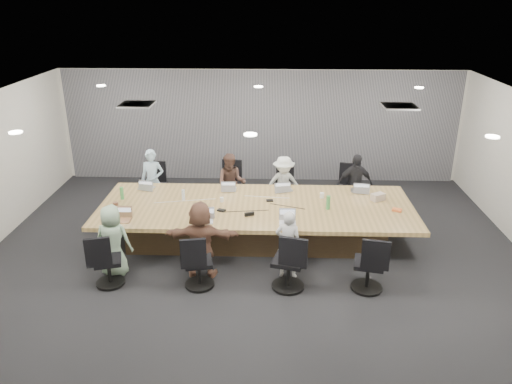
{
  "coord_description": "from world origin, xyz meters",
  "views": [
    {
      "loc": [
        0.3,
        -8.27,
        4.56
      ],
      "look_at": [
        0.0,
        0.4,
        1.05
      ],
      "focal_mm": 35.0,
      "sensor_mm": 36.0,
      "label": 1
    }
  ],
  "objects_px": {
    "chair_5": "(199,266)",
    "person_3": "(355,184)",
    "conference_table": "(256,221)",
    "chair_1": "(233,188)",
    "canvas_bag": "(378,197)",
    "laptop_6": "(288,223)",
    "chair_6": "(288,265)",
    "chair_3": "(351,191)",
    "person_4": "(113,240)",
    "laptop_2": "(284,190)",
    "person_1": "(231,183)",
    "chair_0": "(157,189)",
    "chair_2": "(283,190)",
    "bottle_clear": "(183,195)",
    "laptop_3": "(359,190)",
    "laptop_1": "(229,189)",
    "person_5": "(201,240)",
    "chair_4": "(108,265)",
    "laptop_5": "(205,222)",
    "mug_brown": "(116,205)",
    "bottle_green_right": "(328,202)",
    "laptop_0": "(146,188)",
    "bottle_green_left": "(122,193)",
    "snack_packet": "(397,210)",
    "person_6": "(288,244)",
    "chair_7": "(368,267)",
    "laptop_4": "(122,221)",
    "person_0": "(153,181)",
    "person_2": "(283,185)",
    "stapler": "(249,214)"
  },
  "relations": [
    {
      "from": "conference_table",
      "to": "chair_4",
      "type": "bearing_deg",
      "value": -144.47
    },
    {
      "from": "chair_6",
      "to": "laptop_6",
      "type": "distance_m",
      "value": 0.96
    },
    {
      "from": "chair_3",
      "to": "stapler",
      "type": "relative_size",
      "value": 4.1
    },
    {
      "from": "laptop_1",
      "to": "person_5",
      "type": "distance_m",
      "value": 2.17
    },
    {
      "from": "laptop_4",
      "to": "snack_packet",
      "type": "bearing_deg",
      "value": 4.93
    },
    {
      "from": "laptop_4",
      "to": "chair_2",
      "type": "bearing_deg",
      "value": 38.4
    },
    {
      "from": "mug_brown",
      "to": "canvas_bag",
      "type": "relative_size",
      "value": 0.45
    },
    {
      "from": "laptop_0",
      "to": "bottle_green_right",
      "type": "distance_m",
      "value": 3.79
    },
    {
      "from": "laptop_2",
      "to": "canvas_bag",
      "type": "bearing_deg",
      "value": 152.91
    },
    {
      "from": "chair_6",
      "to": "bottle_green_left",
      "type": "xyz_separation_m",
      "value": [
        -3.23,
        1.9,
        0.44
      ]
    },
    {
      "from": "chair_0",
      "to": "bottle_clear",
      "type": "xyz_separation_m",
      "value": [
        0.88,
        -1.5,
        0.48
      ]
    },
    {
      "from": "chair_1",
      "to": "bottle_clear",
      "type": "height_order",
      "value": "bottle_clear"
    },
    {
      "from": "chair_5",
      "to": "person_3",
      "type": "bearing_deg",
      "value": 34.89
    },
    {
      "from": "person_4",
      "to": "chair_1",
      "type": "bearing_deg",
      "value": -115.61
    },
    {
      "from": "chair_6",
      "to": "laptop_3",
      "type": "bearing_deg",
      "value": 74.04
    },
    {
      "from": "chair_3",
      "to": "person_4",
      "type": "height_order",
      "value": "person_4"
    },
    {
      "from": "chair_3",
      "to": "mug_brown",
      "type": "bearing_deg",
      "value": 39.41
    },
    {
      "from": "person_6",
      "to": "bottle_green_right",
      "type": "distance_m",
      "value": 1.46
    },
    {
      "from": "canvas_bag",
      "to": "person_3",
      "type": "bearing_deg",
      "value": 105.85
    },
    {
      "from": "chair_5",
      "to": "snack_packet",
      "type": "height_order",
      "value": "snack_packet"
    },
    {
      "from": "conference_table",
      "to": "chair_1",
      "type": "distance_m",
      "value": 1.8
    },
    {
      "from": "chair_1",
      "to": "person_1",
      "type": "bearing_deg",
      "value": 96.9
    },
    {
      "from": "snack_packet",
      "to": "chair_1",
      "type": "bearing_deg",
      "value": 149.73
    },
    {
      "from": "laptop_5",
      "to": "laptop_6",
      "type": "relative_size",
      "value": 0.96
    },
    {
      "from": "chair_7",
      "to": "bottle_green_left",
      "type": "relative_size",
      "value": 3.24
    },
    {
      "from": "chair_7",
      "to": "bottle_green_left",
      "type": "xyz_separation_m",
      "value": [
        -4.52,
        1.9,
        0.46
      ]
    },
    {
      "from": "chair_6",
      "to": "person_6",
      "type": "relative_size",
      "value": 0.69
    },
    {
      "from": "chair_6",
      "to": "person_0",
      "type": "relative_size",
      "value": 0.6
    },
    {
      "from": "chair_0",
      "to": "chair_2",
      "type": "distance_m",
      "value": 2.86
    },
    {
      "from": "chair_6",
      "to": "bottle_green_right",
      "type": "xyz_separation_m",
      "value": [
        0.77,
        1.56,
        0.45
      ]
    },
    {
      "from": "chair_0",
      "to": "person_3",
      "type": "bearing_deg",
      "value": 179.04
    },
    {
      "from": "laptop_2",
      "to": "snack_packet",
      "type": "xyz_separation_m",
      "value": [
        2.09,
        -0.98,
        0.01
      ]
    },
    {
      "from": "stapler",
      "to": "chair_2",
      "type": "bearing_deg",
      "value": 51.74
    },
    {
      "from": "chair_6",
      "to": "laptop_1",
      "type": "distance_m",
      "value": 2.78
    },
    {
      "from": "chair_3",
      "to": "laptop_5",
      "type": "distance_m",
      "value": 3.9
    },
    {
      "from": "chair_0",
      "to": "laptop_5",
      "type": "distance_m",
      "value": 2.91
    },
    {
      "from": "chair_5",
      "to": "laptop_2",
      "type": "relative_size",
      "value": 2.3
    },
    {
      "from": "person_3",
      "to": "laptop_6",
      "type": "distance_m",
      "value": 2.62
    },
    {
      "from": "bottle_green_right",
      "to": "person_4",
      "type": "bearing_deg",
      "value": -162.07
    },
    {
      "from": "person_3",
      "to": "mug_brown",
      "type": "bearing_deg",
      "value": -171.08
    },
    {
      "from": "chair_1",
      "to": "chair_6",
      "type": "xyz_separation_m",
      "value": [
        1.17,
        -3.4,
        0.01
      ]
    },
    {
      "from": "laptop_5",
      "to": "mug_brown",
      "type": "distance_m",
      "value": 1.86
    },
    {
      "from": "chair_6",
      "to": "laptop_3",
      "type": "height_order",
      "value": "chair_6"
    },
    {
      "from": "person_2",
      "to": "bottle_green_right",
      "type": "xyz_separation_m",
      "value": [
        0.81,
        -1.49,
        0.23
      ]
    },
    {
      "from": "chair_3",
      "to": "chair_7",
      "type": "distance_m",
      "value": 3.41
    },
    {
      "from": "laptop_4",
      "to": "canvas_bag",
      "type": "xyz_separation_m",
      "value": [
        4.76,
        1.12,
        0.06
      ]
    },
    {
      "from": "bottle_green_left",
      "to": "snack_packet",
      "type": "height_order",
      "value": "bottle_green_left"
    },
    {
      "from": "chair_7",
      "to": "person_1",
      "type": "distance_m",
      "value": 3.93
    },
    {
      "from": "chair_5",
      "to": "person_3",
      "type": "xyz_separation_m",
      "value": [
        2.97,
        3.05,
        0.3
      ]
    },
    {
      "from": "bottle_green_left",
      "to": "chair_2",
      "type": "bearing_deg",
      "value": 25.09
    }
  ]
}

